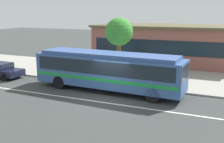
# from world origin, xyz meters

# --- Properties ---
(ground_plane) EXTENTS (120.00, 120.00, 0.00)m
(ground_plane) POSITION_xyz_m (0.00, 0.00, 0.00)
(ground_plane) COLOR #363B39
(sidewalk_slab) EXTENTS (60.00, 8.00, 0.12)m
(sidewalk_slab) POSITION_xyz_m (0.00, 7.04, 0.06)
(sidewalk_slab) COLOR gray
(sidewalk_slab) RESTS_ON ground_plane
(lane_stripe_center) EXTENTS (56.00, 0.16, 0.01)m
(lane_stripe_center) POSITION_xyz_m (0.00, -0.80, 0.00)
(lane_stripe_center) COLOR silver
(lane_stripe_center) RESTS_ON ground_plane
(transit_bus) EXTENTS (11.16, 2.99, 2.83)m
(transit_bus) POSITION_xyz_m (-0.79, 1.69, 1.65)
(transit_bus) COLOR #355793
(transit_bus) RESTS_ON ground_plane
(pedestrian_waiting_near_sign) EXTENTS (0.40, 0.40, 1.66)m
(pedestrian_waiting_near_sign) POSITION_xyz_m (-5.59, 4.03, 1.09)
(pedestrian_waiting_near_sign) COLOR #3B3737
(pedestrian_waiting_near_sign) RESTS_ON sidewalk_slab
(pedestrian_walking_along_curb) EXTENTS (0.44, 0.44, 1.62)m
(pedestrian_walking_along_curb) POSITION_xyz_m (-5.70, 5.10, 1.06)
(pedestrian_walking_along_curb) COLOR navy
(pedestrian_walking_along_curb) RESTS_ON sidewalk_slab
(pedestrian_standing_by_tree) EXTENTS (0.40, 0.40, 1.68)m
(pedestrian_standing_by_tree) POSITION_xyz_m (-2.23, 4.39, 1.10)
(pedestrian_standing_by_tree) COLOR #35393F
(pedestrian_standing_by_tree) RESTS_ON sidewalk_slab
(bus_stop_sign) EXTENTS (0.13, 0.44, 2.32)m
(bus_stop_sign) POSITION_xyz_m (3.98, 3.69, 1.62)
(bus_stop_sign) COLOR gray
(bus_stop_sign) RESTS_ON sidewalk_slab
(street_tree_near_stop) EXTENTS (2.42, 2.42, 5.08)m
(street_tree_near_stop) POSITION_xyz_m (-1.69, 6.08, 3.93)
(street_tree_near_stop) COLOR brown
(street_tree_near_stop) RESTS_ON sidewalk_slab
(station_building) EXTENTS (15.89, 7.54, 4.23)m
(station_building) POSITION_xyz_m (0.92, 14.36, 2.12)
(station_building) COLOR #8D5147
(station_building) RESTS_ON ground_plane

